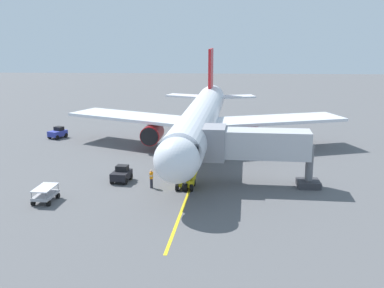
{
  "coord_description": "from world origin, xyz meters",
  "views": [
    {
      "loc": [
        -3.45,
        55.6,
        13.6
      ],
      "look_at": [
        -1.03,
        10.54,
        3.0
      ],
      "focal_mm": 44.13,
      "sensor_mm": 36.0,
      "label": 1
    }
  ],
  "objects": [
    {
      "name": "airplane",
      "position": [
        -1.55,
        2.27,
        4.0
      ],
      "size": [
        34.74,
        40.34,
        11.5
      ],
      "color": "silver",
      "rests_on": "ground"
    },
    {
      "name": "ground_plane",
      "position": [
        0.0,
        0.0,
        0.0
      ],
      "size": [
        220.0,
        220.0,
        0.0
      ],
      "primitive_type": "plane",
      "color": "#565659"
    },
    {
      "name": "tug_rear_apron",
      "position": [
        17.71,
        -4.79,
        0.7
      ],
      "size": [
        2.38,
        2.73,
        1.5
      ],
      "color": "#2D3899",
      "rests_on": "ground"
    },
    {
      "name": "ground_crew_marshaller",
      "position": [
        2.37,
        15.31,
        0.89
      ],
      "size": [
        0.29,
        0.43,
        1.71
      ],
      "color": "#23232D",
      "rests_on": "ground"
    },
    {
      "name": "belt_loader_near_nose",
      "position": [
        -0.72,
        15.18,
        0.71
      ],
      "size": [
        1.73,
        4.66,
        2.32
      ],
      "color": "yellow",
      "rests_on": "ground"
    },
    {
      "name": "apron_lead_in_line",
      "position": [
        -1.53,
        8.55,
        0.01
      ],
      "size": [
        2.71,
        39.94,
        0.01
      ],
      "primitive_type": "cube",
      "rotation": [
        0.0,
        0.0,
        -0.06
      ],
      "color": "yellow",
      "rests_on": "ground"
    },
    {
      "name": "baggage_cart_starboard_side",
      "position": [
        10.64,
        19.35,
        0.66
      ],
      "size": [
        1.71,
        2.69,
        1.27
      ],
      "color": "#9E9EA3",
      "rests_on": "ground"
    },
    {
      "name": "jet_bridge",
      "position": [
        -6.21,
        13.87,
        3.76
      ],
      "size": [
        11.48,
        3.54,
        5.4
      ],
      "color": "#B7B7BC",
      "rests_on": "ground"
    },
    {
      "name": "tug_portside",
      "position": [
        5.44,
        13.58,
        0.7
      ],
      "size": [
        1.82,
        2.47,
        1.5
      ],
      "color": "black",
      "rests_on": "ground"
    }
  ]
}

